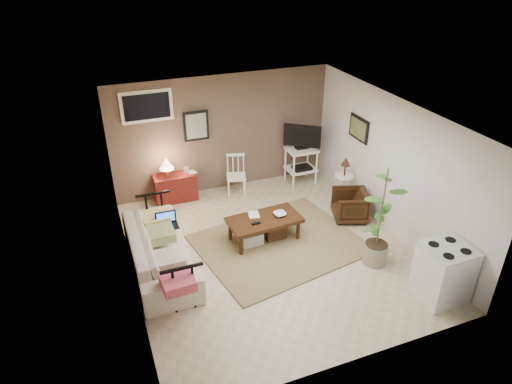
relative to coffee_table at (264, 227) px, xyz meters
name	(u,v)px	position (x,y,z in m)	size (l,w,h in m)	color
floor	(270,251)	(-0.02, -0.34, -0.26)	(5.00, 5.00, 0.00)	#C1B293
art_back	(196,126)	(-0.57, 2.14, 1.19)	(0.50, 0.03, 0.60)	black
art_right	(359,129)	(2.21, 0.71, 1.26)	(0.03, 0.60, 0.45)	black
window	(147,106)	(-1.47, 2.14, 1.69)	(0.96, 0.03, 0.60)	white
rug	(279,243)	(0.21, -0.21, -0.25)	(2.66, 2.13, 0.03)	olive
coffee_table	(264,227)	(0.00, 0.00, 0.00)	(1.29, 0.72, 0.47)	#3C1F10
sofa	(159,244)	(-1.82, -0.09, 0.18)	(2.26, 0.66, 0.88)	beige
sofa_pillows	(165,247)	(-1.76, -0.35, 0.28)	(0.43, 2.15, 0.15)	beige
sofa_end_rails	(167,245)	(-1.69, -0.09, 0.12)	(0.61, 2.26, 0.76)	black
laptop	(167,222)	(-1.60, 0.30, 0.31)	(0.35, 0.25, 0.24)	black
red_console	(175,185)	(-1.13, 1.96, 0.07)	(0.83, 0.37, 0.96)	maroon
spindle_chair	(236,177)	(0.11, 1.77, 0.13)	(0.47, 0.47, 0.84)	white
tv_stand	(302,153)	(1.57, 1.76, 0.43)	(0.66, 0.51, 1.30)	white
side_table	(344,175)	(1.97, 0.68, 0.34)	(0.37, 0.37, 0.98)	white
armchair	(350,204)	(1.77, 0.08, 0.05)	(0.61, 0.57, 0.63)	black
potted_plant	(381,214)	(1.45, -1.23, 0.66)	(0.43, 0.43, 1.74)	#A0927E
stove	(443,272)	(1.87, -2.26, 0.17)	(0.67, 0.62, 0.88)	white
bowl	(280,210)	(0.29, -0.01, 0.29)	(0.21, 0.05, 0.21)	#3C1F10
book_table	(248,209)	(-0.21, 0.18, 0.31)	(0.18, 0.02, 0.25)	#3C1F10
book_console	(188,169)	(-0.84, 1.94, 0.40)	(0.15, 0.02, 0.21)	#3C1F10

